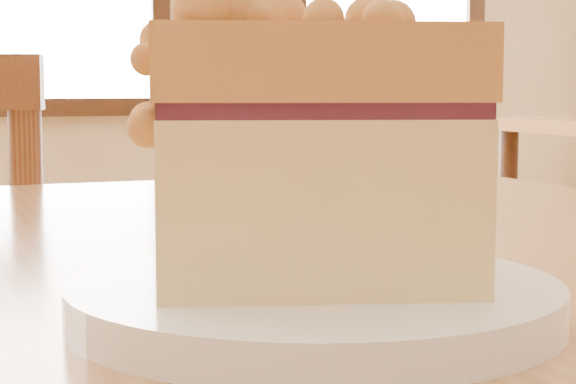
{
  "coord_description": "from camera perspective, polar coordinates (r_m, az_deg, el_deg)",
  "views": [
    {
      "loc": [
        0.03,
        -0.52,
        0.85
      ],
      "look_at": [
        0.19,
        -0.11,
        0.8
      ],
      "focal_mm": 62.0,
      "sensor_mm": 36.0,
      "label": 1
    }
  ],
  "objects": [
    {
      "name": "plate",
      "position": [
        0.42,
        1.5,
        -6.33
      ],
      "size": [
        0.2,
        0.2,
        0.02
      ],
      "color": "white",
      "rests_on": "cafe_table_main"
    },
    {
      "name": "cake_slice",
      "position": [
        0.41,
        1.48,
        2.8
      ],
      "size": [
        0.15,
        0.13,
        0.12
      ],
      "rotation": [
        0.0,
        0.0,
        -0.29
      ],
      "color": "#E6C582",
      "rests_on": "plate"
    },
    {
      "name": "entry_door",
      "position": [
        5.05,
        5.71,
        9.93
      ],
      "size": [
        1.08,
        0.06,
        2.29
      ],
      "color": "white",
      "rests_on": "ground"
    }
  ]
}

